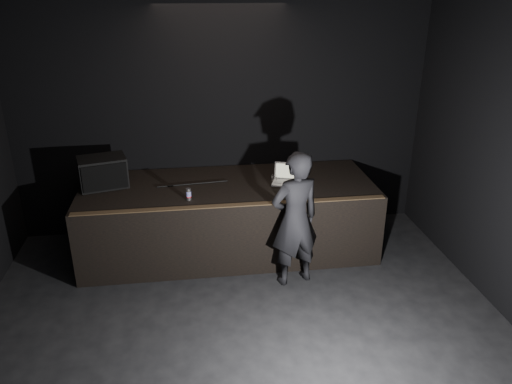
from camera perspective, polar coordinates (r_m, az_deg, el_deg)
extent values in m
cube|color=black|center=(7.35, -3.88, 8.57)|extent=(6.00, 0.10, 3.50)
cube|color=black|center=(7.06, -3.14, -2.87)|extent=(4.00, 1.50, 1.00)
cube|color=brown|center=(6.20, -2.66, -1.51)|extent=(3.92, 0.10, 0.01)
cube|color=black|center=(7.02, -17.10, 2.21)|extent=(0.70, 0.57, 0.41)
cube|color=black|center=(6.81, -16.88, 1.60)|extent=(0.56, 0.16, 0.35)
cylinder|color=black|center=(6.88, -7.25, 0.93)|extent=(0.96, 0.12, 0.02)
cube|color=white|center=(6.86, 3.42, 1.00)|extent=(0.42, 0.35, 0.02)
cube|color=silver|center=(6.86, 3.42, 1.08)|extent=(0.34, 0.24, 0.00)
cube|color=white|center=(6.97, 3.61, 2.44)|extent=(0.37, 0.19, 0.23)
cube|color=#D0863D|center=(6.96, 3.60, 2.41)|extent=(0.32, 0.15, 0.19)
cylinder|color=silver|center=(6.38, -7.71, -0.25)|extent=(0.06, 0.06, 0.16)
cylinder|color=#1B1B95|center=(6.38, -7.72, -0.21)|extent=(0.07, 0.07, 0.07)
cylinder|color=red|center=(6.40, -7.70, -0.53)|extent=(0.07, 0.07, 0.01)
cylinder|color=white|center=(6.90, 2.09, 1.52)|extent=(0.08, 0.08, 0.10)
cube|color=silver|center=(6.36, 4.57, -0.82)|extent=(0.10, 0.14, 0.03)
imported|color=black|center=(6.15, 4.48, -3.13)|extent=(0.73, 0.58, 1.75)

